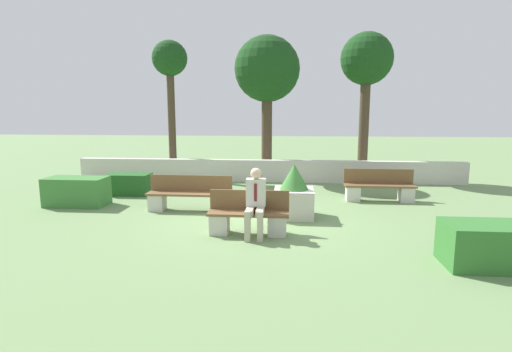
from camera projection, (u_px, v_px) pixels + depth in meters
ground_plane at (254, 218)px, 9.13m from camera, size 60.00×60.00×0.00m
perimeter_wall at (267, 171)px, 13.82m from camera, size 13.34×0.30×0.75m
bench_front at (248, 218)px, 7.94m from camera, size 1.61×0.48×0.85m
bench_left_side at (190, 197)px, 9.80m from camera, size 2.07×0.48×0.85m
bench_right_side at (379, 189)px, 10.87m from camera, size 1.88×0.49×0.85m
person_seated_man at (255, 199)px, 7.73m from camera, size 0.38×0.64×1.34m
hedge_block_near_left at (489, 245)px, 6.26m from camera, size 1.37×0.84×0.69m
hedge_block_near_right at (77, 191)px, 10.32m from camera, size 1.53×0.77×0.73m
hedge_block_mid_left at (129, 184)px, 11.69m from camera, size 1.23×0.67×0.61m
planter_corner_left at (294, 194)px, 9.18m from camera, size 0.90×0.90×1.23m
tree_leftmost at (170, 67)px, 14.18m from camera, size 1.25×1.25×4.90m
tree_center_left at (267, 71)px, 13.84m from camera, size 2.28×2.28×5.01m
tree_center_right at (367, 63)px, 14.11m from camera, size 1.84×1.84×5.17m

